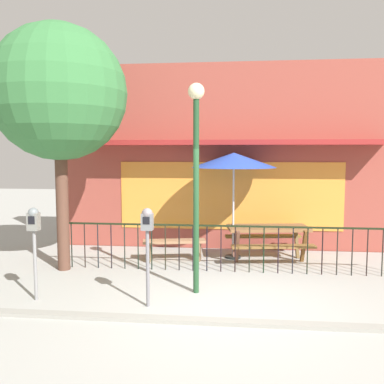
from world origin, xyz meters
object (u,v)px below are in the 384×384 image
picnic_table_left (268,234)px  patio_umbrella (234,161)px  parking_meter_far (34,229)px  parking_meter_near (147,231)px  street_tree (59,94)px  street_lamp (196,156)px  patio_bench (174,245)px

picnic_table_left → patio_umbrella: patio_umbrella is taller
patio_umbrella → parking_meter_far: bearing=-136.2°
parking_meter_near → street_tree: size_ratio=0.32×
parking_meter_far → street_tree: (-0.28, 1.77, 2.42)m
parking_meter_near → street_lamp: size_ratio=0.44×
patio_bench → picnic_table_left: bearing=7.8°
patio_bench → parking_meter_near: parking_meter_near is taller
patio_bench → street_tree: street_tree is taller
picnic_table_left → patio_bench: 2.14m
patio_umbrella → parking_meter_near: 3.60m
parking_meter_far → parking_meter_near: bearing=-2.6°
picnic_table_left → parking_meter_far: 5.04m
patio_bench → parking_meter_far: (-1.91, -2.70, 0.84)m
picnic_table_left → street_lamp: 3.25m
parking_meter_near → parking_meter_far: 1.91m
parking_meter_far → street_lamp: size_ratio=0.43×
street_lamp → patio_umbrella: bearing=75.7°
street_tree → street_lamp: size_ratio=1.39×
picnic_table_left → patio_bench: picnic_table_left is taller
picnic_table_left → parking_meter_far: bearing=-143.4°
street_tree → parking_meter_far: bearing=-81.1°
street_tree → picnic_table_left: bearing=15.8°
parking_meter_far → picnic_table_left: bearing=36.6°
picnic_table_left → street_lamp: (-1.41, -2.34, 1.77)m
parking_meter_far → street_lamp: street_lamp is taller
street_lamp → picnic_table_left: bearing=58.9°
parking_meter_near → parking_meter_far: bearing=177.4°
picnic_table_left → street_tree: street_tree is taller
picnic_table_left → patio_umbrella: size_ratio=0.81×
street_tree → patio_umbrella: bearing=20.7°
patio_bench → parking_meter_near: size_ratio=0.91×
parking_meter_near → patio_umbrella: bearing=67.5°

